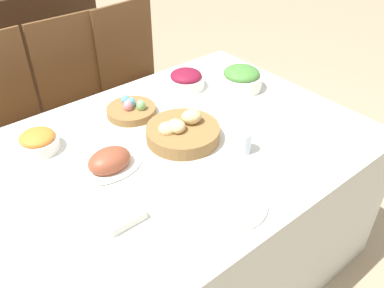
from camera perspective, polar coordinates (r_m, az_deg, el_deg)
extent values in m
plane|color=tan|center=(2.15, -1.92, -15.77)|extent=(12.00, 12.00, 0.00)
cube|color=silver|center=(1.88, -2.14, -8.96)|extent=(1.56, 1.14, 0.72)
cylinder|color=brown|center=(2.26, -24.22, -8.77)|extent=(0.03, 0.03, 0.43)
cylinder|color=brown|center=(2.34, -15.59, -4.69)|extent=(0.03, 0.03, 0.43)
cylinder|color=brown|center=(2.63, -19.67, -0.44)|extent=(0.03, 0.03, 0.43)
cube|color=brown|center=(2.30, -22.97, -0.05)|extent=(0.44, 0.44, 0.02)
cylinder|color=brown|center=(2.34, -14.91, -4.47)|extent=(0.03, 0.03, 0.43)
cylinder|color=brown|center=(2.47, -6.92, -0.90)|extent=(0.03, 0.03, 0.43)
cylinder|color=brown|center=(2.64, -18.65, -0.08)|extent=(0.03, 0.03, 0.43)
cylinder|color=brown|center=(2.75, -11.34, 2.91)|extent=(0.03, 0.03, 0.43)
cube|color=brown|center=(2.42, -13.68, 3.77)|extent=(0.43, 0.43, 0.02)
cube|color=brown|center=(2.46, -16.77, 11.02)|extent=(0.42, 0.02, 0.52)
cylinder|color=brown|center=(2.47, -6.34, -0.86)|extent=(0.03, 0.03, 0.43)
cylinder|color=brown|center=(2.67, 0.08, 2.65)|extent=(0.03, 0.03, 0.43)
cylinder|color=brown|center=(2.73, -11.52, 2.64)|extent=(0.03, 0.03, 0.43)
cylinder|color=brown|center=(2.92, -5.31, 5.64)|extent=(0.03, 0.03, 0.43)
cube|color=brown|center=(2.57, -6.08, 6.81)|extent=(0.46, 0.46, 0.02)
cube|color=brown|center=(2.60, -9.36, 13.50)|extent=(0.42, 0.05, 0.52)
cube|color=#3D2616|center=(3.19, -23.35, 10.80)|extent=(1.12, 0.44, 0.95)
cylinder|color=olive|center=(1.65, -1.29, 1.53)|extent=(0.30, 0.30, 0.06)
ellipsoid|color=#E0C184|center=(1.65, -0.07, 3.83)|extent=(0.10, 0.09, 0.06)
ellipsoid|color=#E0C184|center=(1.62, -2.33, 2.63)|extent=(0.08, 0.08, 0.04)
ellipsoid|color=#E0C184|center=(1.61, -1.91, 2.36)|extent=(0.09, 0.08, 0.05)
ellipsoid|color=#E0C184|center=(1.62, -3.54, 2.10)|extent=(0.09, 0.10, 0.06)
cylinder|color=olive|center=(1.84, -8.51, 4.62)|extent=(0.22, 0.22, 0.03)
ellipsoid|color=#60B2E0|center=(1.83, -8.51, 5.79)|extent=(0.04, 0.04, 0.05)
ellipsoid|color=#7FCC7A|center=(1.80, -7.16, 5.39)|extent=(0.04, 0.04, 0.05)
ellipsoid|color=pink|center=(1.81, -9.00, 5.30)|extent=(0.04, 0.04, 0.05)
ellipsoid|color=#60B2E0|center=(1.83, -8.69, 5.68)|extent=(0.04, 0.04, 0.05)
ellipsoid|color=#60B2E0|center=(1.86, -9.34, 6.15)|extent=(0.04, 0.04, 0.05)
ellipsoid|color=white|center=(1.55, -11.38, -3.12)|extent=(0.26, 0.18, 0.01)
ellipsoid|color=brown|center=(1.53, -11.51, -2.28)|extent=(0.17, 0.13, 0.09)
cylinder|color=white|center=(2.04, -0.84, 8.67)|extent=(0.18, 0.18, 0.05)
ellipsoid|color=maroon|center=(2.02, -0.85, 9.57)|extent=(0.15, 0.15, 0.05)
cylinder|color=white|center=(1.71, -20.70, 0.00)|extent=(0.16, 0.16, 0.05)
ellipsoid|color=orange|center=(1.69, -20.94, 0.91)|extent=(0.14, 0.14, 0.05)
cylinder|color=white|center=(2.04, 6.89, 8.69)|extent=(0.21, 0.21, 0.07)
ellipsoid|color=#478438|center=(2.02, 6.98, 9.83)|extent=(0.18, 0.18, 0.06)
cylinder|color=white|center=(1.38, 5.30, -8.38)|extent=(0.25, 0.25, 0.01)
cube|color=silver|center=(1.31, 0.39, -11.48)|extent=(0.01, 0.19, 0.00)
cube|color=silver|center=(1.46, 9.60, -5.70)|extent=(0.01, 0.19, 0.00)
cube|color=silver|center=(1.48, 10.39, -5.20)|extent=(0.01, 0.19, 0.00)
cylinder|color=silver|center=(1.59, 7.21, 0.29)|extent=(0.07, 0.07, 0.09)
cube|color=white|center=(1.33, -9.54, -10.13)|extent=(0.13, 0.08, 0.03)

